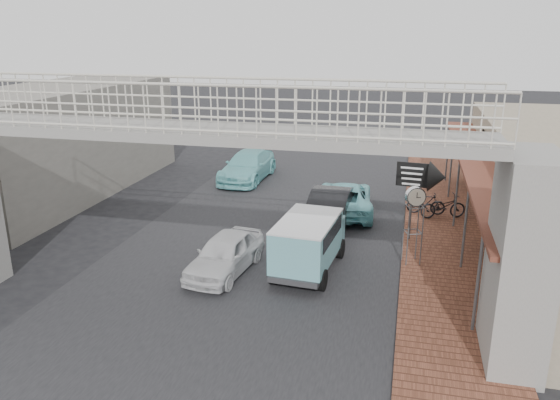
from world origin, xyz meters
The scene contains 14 objects.
ground centered at (0.00, 0.00, 0.00)m, with size 120.00×120.00×0.00m, color black.
road_strip centered at (0.00, 0.00, 0.01)m, with size 10.00×60.00×0.01m, color black.
sidewalk centered at (6.50, 3.00, 0.05)m, with size 3.00×40.00×0.10m, color brown.
footbridge centered at (0.00, -4.00, 3.18)m, with size 16.40×2.40×6.34m.
building_far_left centered at (-11.00, 6.00, 2.50)m, with size 5.00×14.00×5.00m, color gray.
white_hatchback centered at (-0.50, -0.96, 0.64)m, with size 1.50×3.73×1.27m, color silver.
dark_sedan centered at (2.09, 4.07, 0.72)m, with size 1.52×4.37×1.44m, color black.
angkot_curb centered at (2.50, 5.94, 0.66)m, with size 2.18×4.73×1.31m, color #7FD6DC.
angkot_far centered at (-3.09, 10.13, 0.72)m, with size 2.02×4.97×1.44m, color #77CBCF.
angkot_van centered at (2.08, -0.25, 1.16)m, with size 1.97×3.84×1.82m.
motorcycle_near centered at (6.50, 5.89, 0.59)m, with size 0.66×1.88×0.99m, color black.
motorcycle_far centered at (5.83, 6.24, 0.57)m, with size 0.44×1.56×0.94m, color black.
street_clock centered at (5.30, 1.01, 2.26)m, with size 0.67×0.63×2.60m.
arrow_sign centered at (5.93, 3.05, 2.51)m, with size 1.77×1.14×2.99m.
Camera 1 is at (4.99, -16.22, 7.49)m, focal length 35.00 mm.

